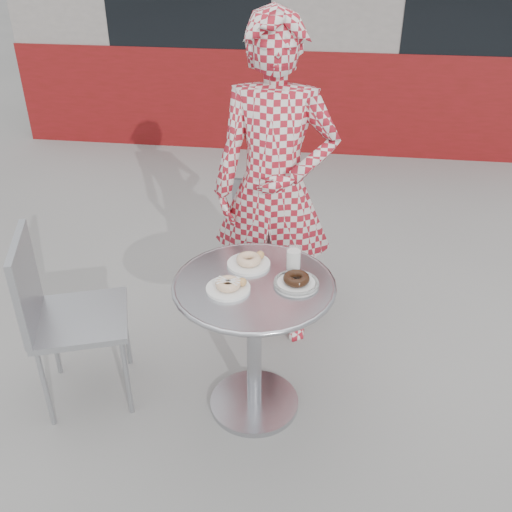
# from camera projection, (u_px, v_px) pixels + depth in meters

# --- Properties ---
(ground) EXTENTS (60.00, 60.00, 0.00)m
(ground) POSITION_uv_depth(u_px,v_px,m) (262.00, 405.00, 2.83)
(ground) COLOR #999792
(ground) RESTS_ON ground
(bistro_table) EXTENTS (0.72, 0.72, 0.72)m
(bistro_table) POSITION_uv_depth(u_px,v_px,m) (254.00, 316.00, 2.55)
(bistro_table) COLOR silver
(bistro_table) RESTS_ON ground
(chair_far) EXTENTS (0.46, 0.46, 0.86)m
(chair_far) POSITION_uv_depth(u_px,v_px,m) (275.00, 260.00, 3.51)
(chair_far) COLOR #A4A7AC
(chair_far) RESTS_ON ground
(chair_left) EXTENTS (0.55, 0.55, 0.90)m
(chair_left) POSITION_uv_depth(u_px,v_px,m) (84.00, 349.00, 2.77)
(chair_left) COLOR #A4A7AC
(chair_left) RESTS_ON ground
(seated_person) EXTENTS (0.65, 0.44, 1.75)m
(seated_person) POSITION_uv_depth(u_px,v_px,m) (274.00, 190.00, 2.93)
(seated_person) COLOR #A31926
(seated_person) RESTS_ON ground
(plate_far) EXTENTS (0.20, 0.20, 0.05)m
(plate_far) POSITION_uv_depth(u_px,v_px,m) (249.00, 261.00, 2.58)
(plate_far) COLOR white
(plate_far) RESTS_ON bistro_table
(plate_near) EXTENTS (0.19, 0.19, 0.05)m
(plate_near) POSITION_uv_depth(u_px,v_px,m) (229.00, 286.00, 2.40)
(plate_near) COLOR white
(plate_near) RESTS_ON bistro_table
(plate_checker) EXTENTS (0.20, 0.20, 0.05)m
(plate_checker) POSITION_uv_depth(u_px,v_px,m) (296.00, 282.00, 2.44)
(plate_checker) COLOR white
(plate_checker) RESTS_ON bistro_table
(milk_cup) EXTENTS (0.07, 0.07, 0.11)m
(milk_cup) POSITION_uv_depth(u_px,v_px,m) (294.00, 258.00, 2.54)
(milk_cup) COLOR white
(milk_cup) RESTS_ON bistro_table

